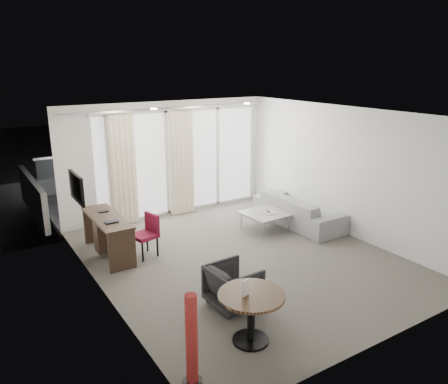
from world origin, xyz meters
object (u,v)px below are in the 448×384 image
round_table (251,318)px  red_lamp (192,340)px  desk (108,236)px  tub_armchair (233,286)px  rattan_chair_a (185,172)px  desk_chair (144,236)px  rattan_chair_b (206,171)px  sofa (298,210)px  coffee_table (265,221)px

round_table → red_lamp: 1.03m
desk → round_table: (0.69, -3.51, -0.04)m
round_table → tub_armchair: size_ratio=1.23×
tub_armchair → rattan_chair_a: rattan_chair_a is taller
desk → rattan_chair_a: 4.67m
desk_chair → tub_armchair: bearing=-91.1°
desk → desk_chair: 0.68m
rattan_chair_b → sofa: bearing=-96.1°
desk → sofa: 4.08m
coffee_table → round_table: bearing=-130.0°
desk_chair → rattan_chair_b: (3.46, 3.80, -0.02)m
desk_chair → coffee_table: (2.64, -0.13, -0.20)m
sofa → tub_armchair: bearing=124.0°
desk → rattan_chair_a: (3.29, 3.31, 0.08)m
rattan_chair_a → desk_chair: bearing=-123.3°
rattan_chair_a → desk: bearing=-131.6°
desk_chair → sofa: size_ratio=0.36×
red_lamp → sofa: size_ratio=0.49×
desk_chair → sofa: (3.50, -0.20, -0.07)m
red_lamp → rattan_chair_a: red_lamp is taller
red_lamp → rattan_chair_b: bearing=59.1°
desk_chair → rattan_chair_a: rattan_chair_a is taller
round_table → tub_armchair: (0.29, 0.84, -0.02)m
round_table → sofa: (3.35, 2.91, -0.02)m
coffee_table → sofa: size_ratio=0.39×
rattan_chair_b → desk: bearing=-146.2°
red_lamp → tub_armchair: 1.70m
sofa → rattan_chair_a: size_ratio=2.44×
desk → sofa: desk is taller
desk_chair → rattan_chair_a: 4.63m
desk_chair → sofa: bearing=-15.3°
round_table → red_lamp: bearing=-165.1°
desk → round_table: desk is taller
desk_chair → tub_armchair: desk_chair is taller
tub_armchair → rattan_chair_b: (3.03, 6.07, 0.06)m
sofa → coffee_table: bearing=85.1°
rattan_chair_a → round_table: bearing=-107.7°
red_lamp → sofa: bearing=36.2°
round_table → rattan_chair_a: (2.61, 6.83, 0.11)m
desk_chair → red_lamp: (-0.83, -3.37, 0.15)m
coffee_table → rattan_chair_a: bearing=88.3°
desk → red_lamp: red_lamp is taller
tub_armchair → rattan_chair_a: 6.42m
desk → tub_armchair: 2.84m
round_table → coffee_table: bearing=50.0°
desk_chair → rattan_chair_b: bearing=35.6°
coffee_table → rattan_chair_b: size_ratio=1.16×
round_table → tub_armchair: round_table is taller
desk_chair → red_lamp: 3.47m
rattan_chair_a → rattan_chair_b: (0.71, 0.09, -0.08)m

